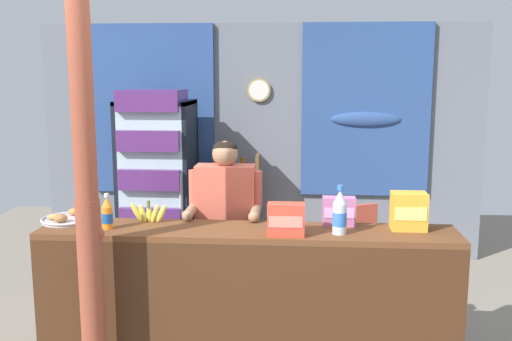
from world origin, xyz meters
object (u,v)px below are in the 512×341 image
snack_box_choco_powder (409,211)px  snack_box_crackers (286,219)px  drink_fridge (157,174)px  shopkeeper (226,216)px  snack_box_wafer (339,211)px  plastic_lawn_chair (348,241)px  bottle_shelf_rack (237,207)px  timber_post (88,208)px  banana_bunch (148,213)px  soda_bottle_orange_soda (107,214)px  stall_counter (246,292)px  soda_bottle_water (340,213)px  pastry_tray (68,218)px

snack_box_choco_powder → snack_box_crackers: (-0.80, -0.20, -0.02)m
drink_fridge → shopkeeper: (0.88, -1.45, -0.05)m
snack_box_wafer → plastic_lawn_chair: bearing=82.0°
drink_fridge → bottle_shelf_rack: drink_fridge is taller
bottle_shelf_rack → timber_post: bearing=-103.4°
bottle_shelf_rack → snack_box_crackers: 2.44m
snack_box_choco_powder → snack_box_wafer: (-0.45, 0.07, -0.03)m
drink_fridge → banana_bunch: 1.81m
timber_post → bottle_shelf_rack: size_ratio=2.15×
soda_bottle_orange_soda → snack_box_crackers: 1.19m
bottle_shelf_rack → shopkeeper: (0.10, -1.76, 0.35)m
stall_counter → plastic_lawn_chair: (0.79, 1.53, -0.10)m
snack_box_choco_powder → snack_box_wafer: bearing=171.0°
snack_box_choco_powder → plastic_lawn_chair: bearing=101.3°
stall_counter → soda_bottle_water: bearing=3.3°
snack_box_choco_powder → banana_bunch: (-1.77, 0.05, -0.06)m
snack_box_choco_powder → shopkeeper: bearing=163.6°
plastic_lawn_chair → pastry_tray: pastry_tray is taller
soda_bottle_water → bottle_shelf_rack: bearing=111.9°
bottle_shelf_rack → snack_box_wafer: size_ratio=5.30×
soda_bottle_orange_soda → banana_bunch: bearing=41.1°
snack_box_wafer → banana_bunch: snack_box_wafer is taller
shopkeeper → snack_box_choco_powder: (1.27, -0.37, 0.15)m
plastic_lawn_chair → pastry_tray: size_ratio=2.38×
plastic_lawn_chair → soda_bottle_water: (-0.19, -1.50, 0.63)m
bottle_shelf_rack → snack_box_wafer: snack_box_wafer is taller
snack_box_wafer → snack_box_crackers: 0.44m
timber_post → banana_bunch: 0.60m
bottle_shelf_rack → snack_box_crackers: snack_box_crackers is taller
bottle_shelf_rack → snack_box_choco_powder: 2.58m
plastic_lawn_chair → banana_bunch: 2.06m
drink_fridge → timber_post: bearing=-86.1°
drink_fridge → snack_box_choco_powder: size_ratio=7.43×
soda_bottle_orange_soda → pastry_tray: soda_bottle_orange_soda is taller
drink_fridge → snack_box_choco_powder: bearing=-40.2°
snack_box_choco_powder → banana_bunch: 1.77m
stall_counter → snack_box_wafer: (0.61, 0.25, 0.50)m
plastic_lawn_chair → shopkeeper: bearing=-135.3°
shopkeeper → soda_bottle_water: 0.97m
bottle_shelf_rack → soda_bottle_water: soda_bottle_water is taller
snack_box_crackers → plastic_lawn_chair: bearing=71.1°
soda_bottle_orange_soda → pastry_tray: bearing=154.2°
drink_fridge → pastry_tray: bearing=-95.7°
shopkeeper → stall_counter: bearing=-69.6°
stall_counter → timber_post: (-0.93, -0.30, 0.62)m
pastry_tray → snack_box_crackers: bearing=-8.3°
snack_box_crackers → banana_bunch: 1.00m
timber_post → drink_fridge: size_ratio=1.36×
drink_fridge → soda_bottle_orange_soda: size_ratio=7.70×
drink_fridge → shopkeeper: drink_fridge is taller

